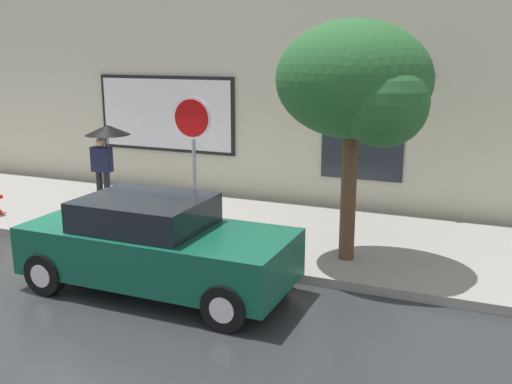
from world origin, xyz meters
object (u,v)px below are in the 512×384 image
object	(u,v)px
parked_car	(156,246)
pedestrian_with_umbrella	(106,142)
stop_sign	(193,140)
street_tree	(359,85)

from	to	relation	value
parked_car	pedestrian_with_umbrella	world-z (taller)	pedestrian_with_umbrella
stop_sign	pedestrian_with_umbrella	bearing A→B (deg)	154.48
parked_car	street_tree	distance (m)	3.98
pedestrian_with_umbrella	street_tree	distance (m)	6.18
pedestrian_with_umbrella	street_tree	xyz separation A→B (m)	(5.87, -1.30, 1.42)
stop_sign	parked_car	bearing A→B (deg)	-78.79
stop_sign	street_tree	bearing A→B (deg)	2.37
parked_car	street_tree	bearing A→B (deg)	38.45
street_tree	stop_sign	xyz separation A→B (m)	(-2.90, -0.12, -1.02)
street_tree	stop_sign	bearing A→B (deg)	-177.63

